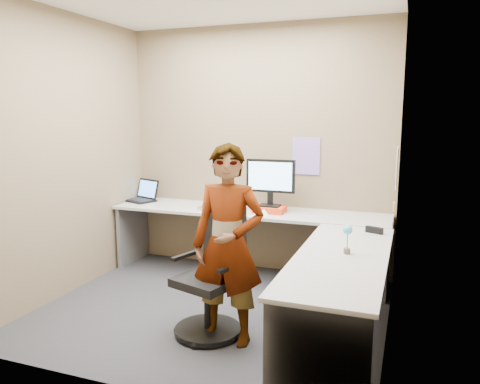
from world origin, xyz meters
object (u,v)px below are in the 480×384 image
at_px(monitor, 270,179).
at_px(person, 228,245).
at_px(desk, 271,241).
at_px(office_chair, 213,283).

distance_m(monitor, person, 1.47).
distance_m(desk, person, 0.88).
distance_m(desk, office_chair, 0.83).
bearing_deg(person, desk, 80.89).
bearing_deg(monitor, person, -87.03).
xyz_separation_m(office_chair, person, (0.17, -0.09, 0.35)).
height_order(office_chair, person, person).
height_order(desk, monitor, monitor).
relative_size(office_chair, person, 0.66).
xyz_separation_m(desk, person, (-0.09, -0.85, 0.18)).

